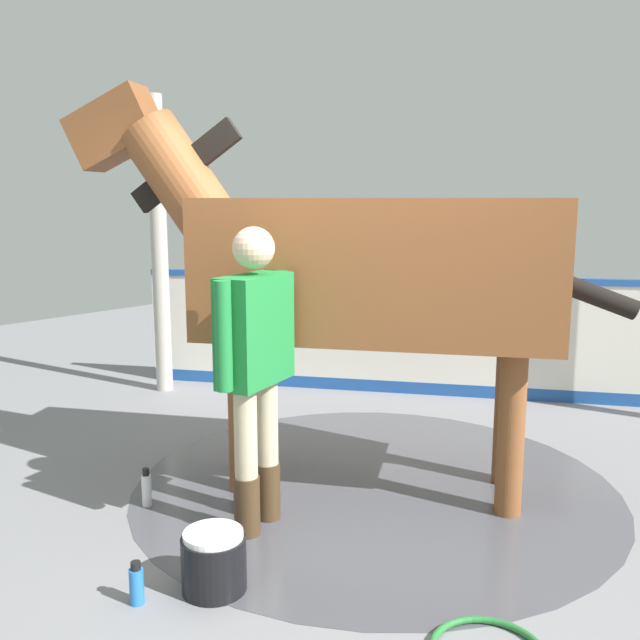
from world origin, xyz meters
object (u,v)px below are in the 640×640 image
at_px(handler, 255,357).
at_px(bottle_shampoo, 147,489).
at_px(wash_bucket, 214,561).
at_px(bottle_spray, 137,584).
at_px(horse, 356,266).

bearing_deg(handler, bottle_shampoo, -173.00).
bearing_deg(wash_bucket, bottle_spray, 58.49).
bearing_deg(horse, handler, 57.40).
bearing_deg(bottle_spray, bottle_shampoo, -38.86).
distance_m(horse, bottle_spray, 2.24).
xyz_separation_m(wash_bucket, bottle_spray, (0.19, 0.31, -0.05)).
height_order(horse, wash_bucket, horse).
relative_size(handler, bottle_shampoo, 7.08).
height_order(wash_bucket, bottle_shampoo, wash_bucket).
bearing_deg(bottle_spray, wash_bucket, -121.51).
xyz_separation_m(horse, bottle_spray, (-0.04, 1.77, -1.37)).
relative_size(horse, bottle_spray, 15.62).
bearing_deg(bottle_shampoo, bottle_spray, 141.14).
relative_size(horse, wash_bucket, 10.45).
height_order(handler, wash_bucket, handler).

